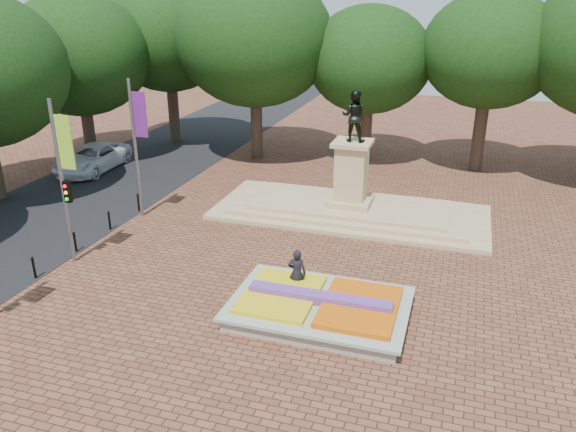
# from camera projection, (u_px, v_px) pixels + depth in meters

# --- Properties ---
(ground) EXTENTS (90.00, 90.00, 0.00)m
(ground) POSITION_uv_depth(u_px,v_px,m) (308.00, 286.00, 22.25)
(ground) COLOR brown
(ground) RESTS_ON ground
(asphalt_street) EXTENTS (9.00, 90.00, 0.02)m
(asphalt_street) POSITION_uv_depth(u_px,v_px,m) (71.00, 202.00, 30.90)
(asphalt_street) COLOR black
(asphalt_street) RESTS_ON ground
(flower_bed) EXTENTS (6.30, 4.30, 0.91)m
(flower_bed) POSITION_uv_depth(u_px,v_px,m) (320.00, 307.00, 20.05)
(flower_bed) COLOR gray
(flower_bed) RESTS_ON ground
(monument) EXTENTS (14.00, 6.00, 6.40)m
(monument) POSITION_uv_depth(u_px,v_px,m) (350.00, 198.00, 28.97)
(monument) COLOR tan
(monument) RESTS_ON ground
(tree_row_back) EXTENTS (44.80, 8.80, 10.43)m
(tree_row_back) POSITION_uv_depth(u_px,v_px,m) (424.00, 62.00, 34.95)
(tree_row_back) COLOR #3A2D1F
(tree_row_back) RESTS_ON ground
(banner_poles) EXTENTS (0.88, 11.17, 7.00)m
(banner_poles) POSITION_uv_depth(u_px,v_px,m) (59.00, 178.00, 22.48)
(banner_poles) COLOR slate
(banner_poles) RESTS_ON ground
(bollard_row) EXTENTS (0.12, 13.12, 0.98)m
(bollard_row) POSITION_uv_depth(u_px,v_px,m) (55.00, 253.00, 23.75)
(bollard_row) COLOR black
(bollard_row) RESTS_ON ground
(van) EXTENTS (2.97, 6.01, 1.64)m
(van) POSITION_uv_depth(u_px,v_px,m) (92.00, 158.00, 36.02)
(van) COLOR white
(van) RESTS_ON ground
(pedestrian) EXTENTS (0.74, 0.53, 1.92)m
(pedestrian) POSITION_uv_depth(u_px,v_px,m) (297.00, 273.00, 21.22)
(pedestrian) COLOR black
(pedestrian) RESTS_ON ground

